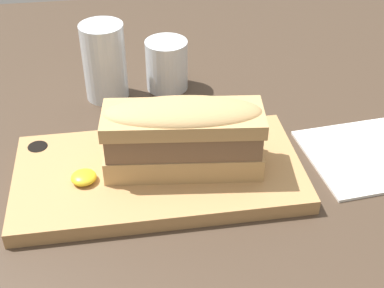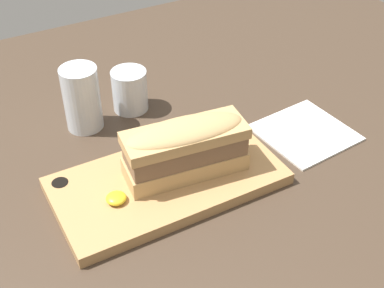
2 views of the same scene
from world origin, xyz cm
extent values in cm
cube|color=#423326|center=(0.00, 0.00, 1.00)|extent=(153.19, 112.87, 2.00)
cube|color=tan|center=(-3.65, -5.38, 2.96)|extent=(34.89, 18.09, 1.93)
cylinder|color=black|center=(-18.56, 1.13, 3.49)|extent=(2.53, 2.53, 0.96)
cube|color=tan|center=(-0.59, -5.62, 5.41)|extent=(19.31, 8.93, 2.97)
cube|color=brown|center=(-0.59, -5.62, 8.42)|extent=(18.54, 8.57, 3.05)
cube|color=tan|center=(-0.59, -5.62, 10.84)|extent=(19.31, 8.93, 1.78)
ellipsoid|color=tan|center=(-0.59, -5.62, 11.58)|extent=(18.92, 8.75, 2.67)
ellipsoid|color=gold|center=(-12.58, -6.71, 4.53)|extent=(3.02, 3.02, 1.21)
cylinder|color=silver|center=(-9.36, 15.71, 7.82)|extent=(6.43, 6.43, 11.65)
cylinder|color=silver|center=(-9.36, 15.71, 4.82)|extent=(5.66, 5.66, 5.24)
cylinder|color=silver|center=(-0.11, 16.94, 5.90)|extent=(6.48, 6.48, 7.80)
cylinder|color=#5B141E|center=(-0.11, 16.94, 4.49)|extent=(5.83, 5.83, 4.57)
cube|color=white|center=(23.47, -5.05, 2.20)|extent=(16.02, 15.80, 0.40)
camera|label=1|loc=(-7.37, -56.20, 44.78)|focal=50.00mm
camera|label=2|loc=(-29.86, -60.92, 58.52)|focal=50.00mm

